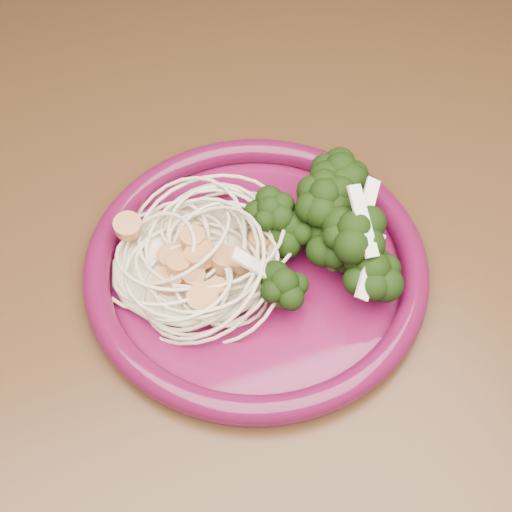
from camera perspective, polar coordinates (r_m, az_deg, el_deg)
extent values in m
cube|color=#472814|center=(0.56, -9.47, -0.13)|extent=(1.20, 0.80, 0.04)
cylinder|color=#472814|center=(1.22, 14.82, 8.68)|extent=(0.06, 0.06, 0.71)
cylinder|color=#550A2B|center=(0.52, 0.00, -1.14)|extent=(0.31, 0.31, 0.01)
torus|color=#550D2C|center=(0.51, 0.00, -0.61)|extent=(0.32, 0.32, 0.02)
ellipsoid|color=beige|center=(0.51, -4.77, 0.09)|extent=(0.16, 0.15, 0.03)
ellipsoid|color=black|center=(0.50, 5.95, 0.57)|extent=(0.13, 0.17, 0.05)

